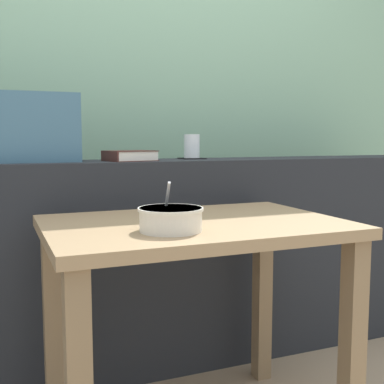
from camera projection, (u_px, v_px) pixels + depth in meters
The scene contains 8 objects.
outdoor_backdrop at pixel (125, 54), 2.48m from camera, with size 4.80×0.08×2.80m, color #84B293.
dark_console_ledge at pixel (160, 264), 2.08m from camera, with size 2.80×0.30×0.88m, color #23262B.
breakfast_table at pixel (194, 263), 1.54m from camera, with size 0.92×0.64×0.72m.
coaster_square at pixel (192, 158), 2.15m from camera, with size 0.10×0.10×0.01m, color black.
juice_glass at pixel (192, 147), 2.14m from camera, with size 0.07×0.07×0.10m.
closed_book at pixel (130, 156), 1.96m from camera, with size 0.21×0.19×0.04m.
throw_pillow at pixel (35, 128), 1.84m from camera, with size 0.32×0.14×0.26m, color #426B84.
soup_bowl at pixel (171, 219), 1.36m from camera, with size 0.18×0.18×0.14m.
Camera 1 is at (-0.65, -1.39, 0.97)m, focal length 45.74 mm.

